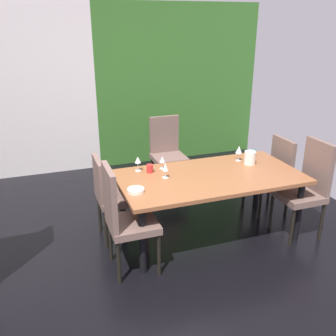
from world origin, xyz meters
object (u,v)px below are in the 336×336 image
object	(u,v)px
wine_glass_right	(162,160)
cup_west	(150,168)
dining_table	(210,181)
chair_right_near	(307,185)
wine_glass_rear	(239,150)
wine_glass_north	(138,160)
wine_glass_near_shelf	(165,167)
serving_bowl_center	(136,190)
pitcher_south	(250,158)
chair_left_near	(123,216)
chair_right_far	(273,170)
chair_head_far	(167,150)
cup_front	(253,153)
chair_left_far	(111,193)

from	to	relation	value
wine_glass_right	cup_west	world-z (taller)	wine_glass_right
dining_table	wine_glass_right	world-z (taller)	wine_glass_right
chair_right_near	wine_glass_rear	world-z (taller)	chair_right_near
wine_glass_north	wine_glass_near_shelf	world-z (taller)	wine_glass_near_shelf
serving_bowl_center	cup_west	size ratio (longest dim) A/B	1.88
wine_glass_near_shelf	pitcher_south	world-z (taller)	wine_glass_near_shelf
wine_glass_rear	wine_glass_near_shelf	size ratio (longest dim) A/B	1.08
chair_left_near	wine_glass_north	size ratio (longest dim) A/B	6.55
chair_right_far	wine_glass_right	bearing A→B (deg)	88.36
wine_glass_rear	wine_glass_near_shelf	bearing A→B (deg)	-168.15
chair_head_far	wine_glass_rear	xyz separation A→B (m)	(0.50, -1.08, 0.29)
serving_bowl_center	pitcher_south	world-z (taller)	pitcher_south
cup_west	pitcher_south	distance (m)	1.15
wine_glass_near_shelf	cup_west	xyz separation A→B (m)	(-0.11, 0.20, -0.07)
chair_right_far	cup_front	size ratio (longest dim) A/B	11.97
chair_left_near	chair_right_far	bearing A→B (deg)	106.82
dining_table	chair_right_near	bearing A→B (deg)	-16.70
chair_head_far	cup_west	bearing A→B (deg)	62.00
chair_right_near	chair_right_far	bearing A→B (deg)	1.29
chair_left_far	wine_glass_right	bearing A→B (deg)	93.95
wine_glass_near_shelf	cup_west	distance (m)	0.24
chair_left_near	chair_right_far	xyz separation A→B (m)	(2.01, 0.61, -0.05)
wine_glass_rear	serving_bowl_center	world-z (taller)	wine_glass_rear
chair_head_far	serving_bowl_center	bearing A→B (deg)	60.83
cup_west	chair_right_near	bearing A→B (deg)	-20.33
wine_glass_north	chair_right_far	bearing A→B (deg)	-2.28
chair_right_near	wine_glass_rear	xyz separation A→B (m)	(-0.51, 0.60, 0.27)
chair_right_far	pitcher_south	world-z (taller)	chair_right_far
wine_glass_near_shelf	cup_west	world-z (taller)	wine_glass_near_shelf
chair_head_far	wine_glass_north	distance (m)	1.24
wine_glass_rear	cup_front	bearing A→B (deg)	19.21
serving_bowl_center	wine_glass_north	bearing A→B (deg)	72.37
cup_front	pitcher_south	size ratio (longest dim) A/B	0.51
chair_right_near	wine_glass_near_shelf	world-z (taller)	chair_right_near
chair_left_near	pitcher_south	size ratio (longest dim) A/B	6.96
chair_right_near	cup_west	size ratio (longest dim) A/B	12.23
chair_right_far	wine_glass_rear	xyz separation A→B (m)	(-0.50, -0.01, 0.32)
chair_right_near	wine_glass_near_shelf	xyz separation A→B (m)	(-1.48, 0.39, 0.25)
chair_right_near	cup_front	world-z (taller)	chair_right_near
chair_left_far	pitcher_south	size ratio (longest dim) A/B	6.13
wine_glass_north	cup_front	bearing A→B (deg)	0.28
chair_right_near	wine_glass_right	xyz separation A→B (m)	(-1.43, 0.65, 0.24)
chair_left_far	cup_west	xyz separation A→B (m)	(0.42, -0.02, 0.23)
wine_glass_near_shelf	wine_glass_right	bearing A→B (deg)	78.19
chair_right_near	chair_left_near	size ratio (longest dim) A/B	1.01
chair_head_far	wine_glass_rear	world-z (taller)	chair_head_far
chair_right_far	cup_front	distance (m)	0.35
chair_right_far	wine_glass_near_shelf	world-z (taller)	chair_right_far
chair_right_near	wine_glass_north	distance (m)	1.85
chair_head_far	chair_right_near	size ratio (longest dim) A/B	0.95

